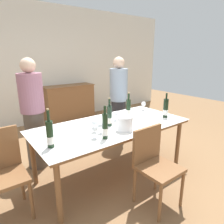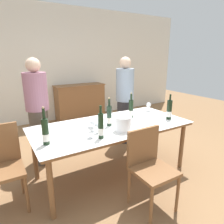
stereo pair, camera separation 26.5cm
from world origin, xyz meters
name	(u,v)px [view 1 (the left image)]	position (x,y,z in m)	size (l,w,h in m)	color
ground_plane	(112,172)	(0.00, 0.00, 0.00)	(12.00, 12.00, 0.00)	olive
back_wall	(38,66)	(0.00, 2.92, 1.40)	(8.00, 0.10, 2.80)	silver
sideboard_cabinet	(69,103)	(0.62, 2.63, 0.45)	(1.28, 0.46, 0.91)	brown
dining_table	(112,129)	(0.00, 0.00, 0.67)	(2.11, 1.00, 0.73)	brown
ice_bucket	(125,123)	(0.01, -0.25, 0.83)	(0.22, 0.22, 0.18)	white
wine_bottle_0	(105,127)	(-0.34, -0.32, 0.87)	(0.06, 0.06, 0.38)	black
wine_bottle_1	(50,135)	(-0.91, -0.16, 0.87)	(0.07, 0.07, 0.41)	black
wine_bottle_2	(166,109)	(0.85, -0.22, 0.87)	(0.07, 0.07, 0.37)	black
wine_bottle_3	(110,116)	(-0.05, -0.01, 0.87)	(0.07, 0.07, 0.38)	#1E3323
wine_bottle_4	(128,109)	(0.41, 0.13, 0.86)	(0.07, 0.07, 0.38)	black
wine_glass_0	(95,124)	(-0.32, -0.08, 0.84)	(0.08, 0.08, 0.15)	white
wine_glass_1	(144,104)	(0.88, 0.27, 0.84)	(0.08, 0.08, 0.15)	white
wine_glass_2	(116,115)	(0.15, 0.11, 0.82)	(0.07, 0.07, 0.13)	white
wine_glass_3	(100,126)	(-0.30, -0.17, 0.83)	(0.08, 0.08, 0.14)	white
wine_glass_4	(95,129)	(-0.43, -0.24, 0.84)	(0.08, 0.08, 0.15)	white
chair_left_end	(2,168)	(-1.35, 0.09, 0.53)	(0.42, 0.42, 0.92)	brown
chair_near_front	(154,161)	(0.03, -0.73, 0.51)	(0.42, 0.42, 0.88)	brown
person_host	(33,116)	(-0.79, 0.82, 0.81)	(0.33, 0.33, 1.61)	#51473D
person_guest_left	(118,101)	(0.78, 0.82, 0.81)	(0.33, 0.33, 1.61)	#2D2D33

